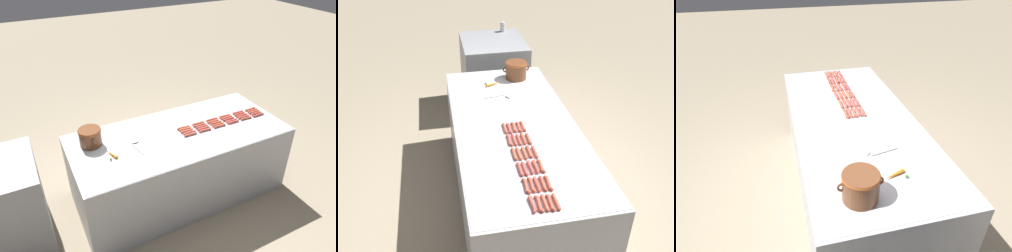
# 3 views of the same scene
# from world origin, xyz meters

# --- Properties ---
(ground_plane) EXTENTS (20.00, 20.00, 0.00)m
(ground_plane) POSITION_xyz_m (0.00, 0.00, 0.00)
(ground_plane) COLOR gray
(griddle_counter) EXTENTS (1.03, 2.33, 0.83)m
(griddle_counter) POSITION_xyz_m (0.00, 0.00, 0.42)
(griddle_counter) COLOR #ADAFB5
(griddle_counter) RESTS_ON ground_plane
(hot_dog_0) EXTENTS (0.03, 0.16, 0.03)m
(hot_dog_0) POSITION_xyz_m (-0.10, -0.99, 0.84)
(hot_dog_0) COLOR #B2483E
(hot_dog_0) RESTS_ON griddle_counter
(hot_dog_1) EXTENTS (0.04, 0.16, 0.03)m
(hot_dog_1) POSITION_xyz_m (-0.10, -0.82, 0.84)
(hot_dog_1) COLOR #AE503C
(hot_dog_1) RESTS_ON griddle_counter
(hot_dog_2) EXTENTS (0.03, 0.16, 0.03)m
(hot_dog_2) POSITION_xyz_m (-0.10, -0.63, 0.84)
(hot_dog_2) COLOR #B64842
(hot_dog_2) RESTS_ON griddle_counter
(hot_dog_3) EXTENTS (0.03, 0.16, 0.03)m
(hot_dog_3) POSITION_xyz_m (-0.10, -0.45, 0.84)
(hot_dog_3) COLOR #B74E39
(hot_dog_3) RESTS_ON griddle_counter
(hot_dog_4) EXTENTS (0.04, 0.16, 0.03)m
(hot_dog_4) POSITION_xyz_m (-0.10, -0.26, 0.84)
(hot_dog_4) COLOR #B94B3F
(hot_dog_4) RESTS_ON griddle_counter
(hot_dog_5) EXTENTS (0.03, 0.16, 0.03)m
(hot_dog_5) POSITION_xyz_m (-0.10, -0.08, 0.84)
(hot_dog_5) COLOR #AC4F40
(hot_dog_5) RESTS_ON griddle_counter
(hot_dog_6) EXTENTS (0.04, 0.16, 0.03)m
(hot_dog_6) POSITION_xyz_m (-0.06, -1.00, 0.84)
(hot_dog_6) COLOR #B74E41
(hot_dog_6) RESTS_ON griddle_counter
(hot_dog_7) EXTENTS (0.03, 0.16, 0.03)m
(hot_dog_7) POSITION_xyz_m (-0.06, -0.81, 0.84)
(hot_dog_7) COLOR #AF4E3C
(hot_dog_7) RESTS_ON griddle_counter
(hot_dog_8) EXTENTS (0.03, 0.16, 0.03)m
(hot_dog_8) POSITION_xyz_m (-0.07, -0.63, 0.84)
(hot_dog_8) COLOR #B54A40
(hot_dog_8) RESTS_ON griddle_counter
(hot_dog_9) EXTENTS (0.03, 0.16, 0.03)m
(hot_dog_9) POSITION_xyz_m (-0.07, -0.45, 0.84)
(hot_dog_9) COLOR #AB5038
(hot_dog_9) RESTS_ON griddle_counter
(hot_dog_10) EXTENTS (0.03, 0.16, 0.03)m
(hot_dog_10) POSITION_xyz_m (-0.06, -0.26, 0.84)
(hot_dog_10) COLOR #B04B42
(hot_dog_10) RESTS_ON griddle_counter
(hot_dog_11) EXTENTS (0.03, 0.16, 0.03)m
(hot_dog_11) POSITION_xyz_m (-0.06, -0.09, 0.84)
(hot_dog_11) COLOR #B24A40
(hot_dog_11) RESTS_ON griddle_counter
(hot_dog_12) EXTENTS (0.03, 0.16, 0.03)m
(hot_dog_12) POSITION_xyz_m (-0.02, -0.99, 0.84)
(hot_dog_12) COLOR #B0533F
(hot_dog_12) RESTS_ON griddle_counter
(hot_dog_13) EXTENTS (0.03, 0.16, 0.03)m
(hot_dog_13) POSITION_xyz_m (-0.02, -0.81, 0.84)
(hot_dog_13) COLOR #B8463A
(hot_dog_13) RESTS_ON griddle_counter
(hot_dog_14) EXTENTS (0.03, 0.16, 0.03)m
(hot_dog_14) POSITION_xyz_m (-0.02, -0.63, 0.84)
(hot_dog_14) COLOR #B1453F
(hot_dog_14) RESTS_ON griddle_counter
(hot_dog_15) EXTENTS (0.03, 0.16, 0.03)m
(hot_dog_15) POSITION_xyz_m (-0.02, -0.45, 0.84)
(hot_dog_15) COLOR #B05139
(hot_dog_15) RESTS_ON griddle_counter
(hot_dog_16) EXTENTS (0.03, 0.16, 0.03)m
(hot_dog_16) POSITION_xyz_m (-0.02, -0.26, 0.84)
(hot_dog_16) COLOR #AC483C
(hot_dog_16) RESTS_ON griddle_counter
(hot_dog_17) EXTENTS (0.04, 0.16, 0.03)m
(hot_dog_17) POSITION_xyz_m (-0.02, -0.08, 0.84)
(hot_dog_17) COLOR #B34F3B
(hot_dog_17) RESTS_ON griddle_counter
(hot_dog_18) EXTENTS (0.03, 0.16, 0.03)m
(hot_dog_18) POSITION_xyz_m (0.01, -1.00, 0.84)
(hot_dog_18) COLOR #B44A3A
(hot_dog_18) RESTS_ON griddle_counter
(hot_dog_19) EXTENTS (0.03, 0.16, 0.03)m
(hot_dog_19) POSITION_xyz_m (0.02, -0.81, 0.84)
(hot_dog_19) COLOR #B24B3B
(hot_dog_19) RESTS_ON griddle_counter
(hot_dog_20) EXTENTS (0.03, 0.16, 0.03)m
(hot_dog_20) POSITION_xyz_m (0.02, -0.63, 0.84)
(hot_dog_20) COLOR #B44B3A
(hot_dog_20) RESTS_ON griddle_counter
(hot_dog_21) EXTENTS (0.03, 0.16, 0.03)m
(hot_dog_21) POSITION_xyz_m (0.02, -0.44, 0.84)
(hot_dog_21) COLOR #B44E3A
(hot_dog_21) RESTS_ON griddle_counter
(hot_dog_22) EXTENTS (0.03, 0.16, 0.03)m
(hot_dog_22) POSITION_xyz_m (0.01, -0.26, 0.84)
(hot_dog_22) COLOR #B04B38
(hot_dog_22) RESTS_ON griddle_counter
(hot_dog_23) EXTENTS (0.03, 0.16, 0.03)m
(hot_dog_23) POSITION_xyz_m (0.02, -0.08, 0.84)
(hot_dog_23) COLOR #B95041
(hot_dog_23) RESTS_ON griddle_counter
(hot_dog_24) EXTENTS (0.03, 0.16, 0.03)m
(hot_dog_24) POSITION_xyz_m (0.05, -1.00, 0.84)
(hot_dog_24) COLOR #AF5239
(hot_dog_24) RESTS_ON griddle_counter
(hot_dog_25) EXTENTS (0.04, 0.16, 0.03)m
(hot_dog_25) POSITION_xyz_m (0.05, -0.82, 0.84)
(hot_dog_25) COLOR #B24838
(hot_dog_25) RESTS_ON griddle_counter
(hot_dog_26) EXTENTS (0.04, 0.16, 0.03)m
(hot_dog_26) POSITION_xyz_m (0.06, -0.63, 0.84)
(hot_dog_26) COLOR #B5523B
(hot_dog_26) RESTS_ON griddle_counter
(hot_dog_27) EXTENTS (0.03, 0.16, 0.03)m
(hot_dog_27) POSITION_xyz_m (0.06, -0.45, 0.84)
(hot_dog_27) COLOR #B94A3A
(hot_dog_27) RESTS_ON griddle_counter
(hot_dog_28) EXTENTS (0.03, 0.16, 0.03)m
(hot_dog_28) POSITION_xyz_m (0.05, -0.27, 0.84)
(hot_dog_28) COLOR #B1503A
(hot_dog_28) RESTS_ON griddle_counter
(hot_dog_29) EXTENTS (0.03, 0.16, 0.03)m
(hot_dog_29) POSITION_xyz_m (0.05, -0.08, 0.84)
(hot_dog_29) COLOR #B84F39
(hot_dog_29) RESTS_ON griddle_counter
(bean_pot) EXTENTS (0.28, 0.23, 0.18)m
(bean_pot) POSITION_xyz_m (0.21, 0.90, 0.93)
(bean_pot) COLOR brown
(bean_pot) RESTS_ON griddle_counter
(serving_spoon) EXTENTS (0.27, 0.09, 0.02)m
(serving_spoon) POSITION_xyz_m (-0.00, 0.50, 0.84)
(serving_spoon) COLOR #B7B7BC
(serving_spoon) RESTS_ON griddle_counter
(carrot) EXTENTS (0.18, 0.09, 0.03)m
(carrot) POSITION_xyz_m (-0.05, 0.78, 0.85)
(carrot) COLOR orange
(carrot) RESTS_ON griddle_counter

